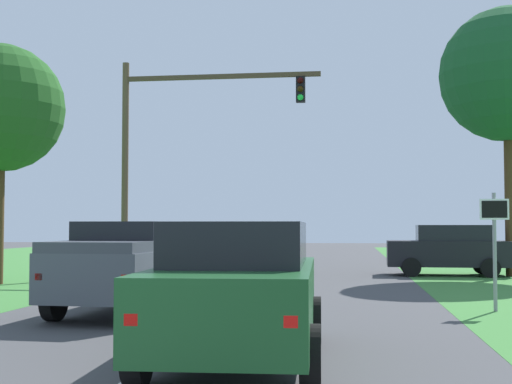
{
  "coord_description": "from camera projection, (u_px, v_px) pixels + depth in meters",
  "views": [
    {
      "loc": [
        2.54,
        -4.09,
        1.79
      ],
      "look_at": [
        -0.31,
        17.25,
        2.84
      ],
      "focal_mm": 49.39,
      "sensor_mm": 36.0,
      "label": 1
    }
  ],
  "objects": [
    {
      "name": "red_suv_near",
      "position": [
        239.0,
        287.0,
        9.36
      ],
      "size": [
        2.31,
        4.95,
        1.84
      ],
      "color": "#194C23",
      "rests_on": "ground_plane"
    },
    {
      "name": "pickup_truck_lead",
      "position": [
        130.0,
        265.0,
        14.53
      ],
      "size": [
        2.39,
        5.11,
        1.88
      ],
      "color": "#4C515B",
      "rests_on": "ground_plane"
    },
    {
      "name": "keep_moving_sign",
      "position": [
        495.0,
        235.0,
        14.8
      ],
      "size": [
        0.6,
        0.09,
        2.5
      ],
      "color": "gray",
      "rests_on": "ground_plane"
    },
    {
      "name": "oak_tree_right",
      "position": [
        508.0,
        75.0,
        25.55
      ],
      "size": [
        4.89,
        4.89,
        9.76
      ],
      "color": "#4C351E",
      "rests_on": "ground_plane"
    },
    {
      "name": "ground_plane",
      "position": [
        235.0,
        307.0,
        15.56
      ],
      "size": [
        120.0,
        120.0,
        0.0
      ],
      "primitive_type": "plane",
      "color": "#424244"
    },
    {
      "name": "extra_tree_1",
      "position": [
        0.0,
        109.0,
        21.95
      ],
      "size": [
        4.0,
        4.0,
        7.48
      ],
      "color": "#4C351E",
      "rests_on": "ground_plane"
    },
    {
      "name": "traffic_light",
      "position": [
        175.0,
        134.0,
        25.38
      ],
      "size": [
        7.24,
        0.4,
        7.77
      ],
      "color": "brown",
      "rests_on": "ground_plane"
    },
    {
      "name": "crossing_suv_far",
      "position": [
        449.0,
        249.0,
        25.57
      ],
      "size": [
        4.39,
        2.26,
        1.83
      ],
      "color": "black",
      "rests_on": "ground_plane"
    }
  ]
}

